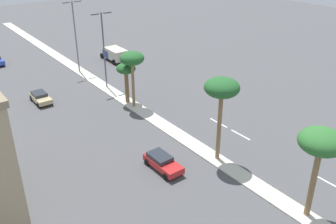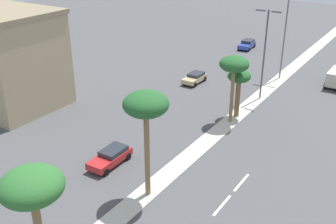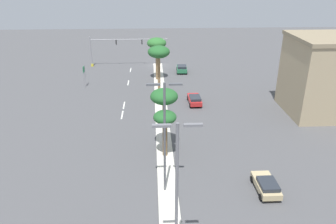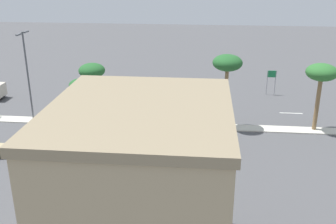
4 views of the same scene
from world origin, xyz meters
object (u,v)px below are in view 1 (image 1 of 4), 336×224
Objects in this scene: palm_tree_front at (132,60)px; box_truck at (115,54)px; palm_tree_trailing at (321,144)px; palm_tree_leading at (126,71)px; street_lamp_center at (75,32)px; palm_tree_inboard at (222,90)px; sedan_tan_front at (40,97)px; sedan_red_left at (162,162)px; street_lamp_left at (104,45)px.

box_truck is at bearing 67.91° from palm_tree_front.
palm_tree_leading is (-0.34, 26.59, -2.17)m from palm_tree_trailing.
street_lamp_center is 8.99m from box_truck.
palm_tree_front is 1.29× the size of box_truck.
palm_tree_front is 15.87m from street_lamp_center.
box_truck is at bearing 78.03° from palm_tree_inboard.
sedan_tan_front is at bearing -139.23° from street_lamp_center.
palm_tree_trailing reaches higher than sedan_red_left.
palm_tree_leading reaches higher than sedan_tan_front.
street_lamp_left is 1.90× the size of box_truck.
street_lamp_left reaches higher than palm_tree_leading.
palm_tree_inboard is 33.68m from box_truck.
palm_tree_inboard reaches higher than sedan_red_left.
street_lamp_center is at bearing 90.65° from palm_tree_inboard.
palm_tree_trailing is 1.95× the size of sedan_tan_front.
street_lamp_center reaches higher than box_truck.
sedan_red_left is 1.10× the size of sedan_tan_front.
street_lamp_center is at bearing 92.94° from street_lamp_left.
palm_tree_front reaches higher than sedan_red_left.
street_lamp_left is at bearing -87.06° from street_lamp_center.
palm_tree_leading is 1.22× the size of sedan_red_left.
sedan_tan_front is (-9.25, 0.58, -5.47)m from street_lamp_left.
palm_tree_inboard is 15.06m from palm_tree_front.
palm_tree_trailing is 32.72m from street_lamp_left.
palm_tree_front is 1.83× the size of sedan_tan_front.
palm_tree_front is at bearing -112.09° from box_truck.
palm_tree_inboard reaches higher than box_truck.
street_lamp_left is at bearing -125.01° from box_truck.
palm_tree_front is 0.66× the size of street_lamp_center.
palm_tree_leading is at bearing 90.70° from palm_tree_inboard.
palm_tree_front is 2.40m from palm_tree_leading.
palm_tree_leading is at bearing 90.63° from palm_tree_front.
street_lamp_left is (0.27, 6.13, 1.82)m from palm_tree_leading.
box_truck reaches higher than sedan_red_left.
street_lamp_left is 22.19m from sedan_red_left.
sedan_red_left is (-5.05, -14.70, -3.62)m from palm_tree_leading.
sedan_tan_front is (-8.98, 6.72, -3.65)m from palm_tree_leading.
palm_tree_front is at bearing -89.37° from palm_tree_leading.
street_lamp_center is (-0.17, 15.87, 0.16)m from palm_tree_front.
palm_tree_leading is at bearing -114.06° from box_truck.
street_lamp_left is (-0.07, 32.72, -0.35)m from palm_tree_trailing.
sedan_tan_front is at bearing 111.53° from palm_tree_inboard.
palm_tree_leading is at bearing 71.04° from sedan_red_left.
sedan_red_left is (-5.07, -13.17, -5.46)m from palm_tree_front.
sedan_tan_front is 0.70× the size of box_truck.
palm_tree_trailing is at bearing -89.26° from palm_tree_leading.
street_lamp_center is 2.78× the size of sedan_tan_front.
palm_tree_trailing is 14.28m from sedan_red_left.
sedan_red_left is at bearing 160.64° from palm_tree_inboard.
sedan_tan_front is at bearing 105.63° from palm_tree_trailing.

